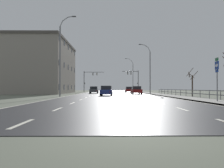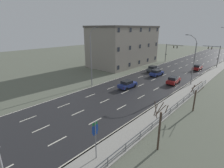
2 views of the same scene
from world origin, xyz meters
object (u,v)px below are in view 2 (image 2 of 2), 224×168
at_px(street_lamp_midground, 193,61).
at_px(car_near_left, 127,84).
at_px(street_lamp_left_bank, 91,58).
at_px(traffic_signal_right, 215,53).
at_px(car_distant, 197,67).
at_px(traffic_signal_left, 170,50).
at_px(car_mid_centre, 173,80).
at_px(car_far_left, 157,73).
at_px(highway_sign, 95,136).
at_px(brick_building, 124,46).
at_px(car_far_right, 153,69).

relative_size(street_lamp_midground, car_near_left, 2.42).
relative_size(street_lamp_left_bank, traffic_signal_right, 1.80).
distance_m(car_near_left, car_distant, 25.90).
distance_m(traffic_signal_right, car_distant, 8.41).
distance_m(traffic_signal_left, car_mid_centre, 25.47).
height_order(traffic_signal_right, car_near_left, traffic_signal_right).
height_order(street_lamp_midground, car_near_left, street_lamp_midground).
bearing_deg(traffic_signal_left, car_far_left, -74.55).
relative_size(car_near_left, car_distant, 1.02).
bearing_deg(street_lamp_left_bank, car_mid_centre, 45.17).
relative_size(highway_sign, brick_building, 0.16).
xyz_separation_m(street_lamp_left_bank, brick_building, (-8.65, 21.67, 0.31)).
bearing_deg(traffic_signal_right, car_near_left, -103.51).
bearing_deg(traffic_signal_left, car_near_left, -80.25).
bearing_deg(street_lamp_midground, car_far_left, 169.19).
bearing_deg(traffic_signal_left, brick_building, -126.32).
xyz_separation_m(car_mid_centre, car_distant, (-0.05, 16.59, 0.00)).
bearing_deg(highway_sign, car_far_right, 110.64).
height_order(highway_sign, brick_building, brick_building).
xyz_separation_m(traffic_signal_left, car_far_left, (5.34, -19.31, -3.42)).
bearing_deg(brick_building, car_mid_centre, -24.75).
xyz_separation_m(traffic_signal_right, car_far_right, (-10.78, -17.06, -3.55)).
bearing_deg(street_lamp_midground, street_lamp_left_bank, -137.07).
height_order(car_mid_centre, car_far_right, same).
xyz_separation_m(street_lamp_left_bank, highway_sign, (15.86, -13.98, -3.24)).
bearing_deg(traffic_signal_left, car_mid_centre, -64.06).
bearing_deg(street_lamp_midground, traffic_signal_left, 123.57).
distance_m(street_lamp_left_bank, car_mid_centre, 17.77).
bearing_deg(car_far_left, traffic_signal_right, 71.89).
relative_size(traffic_signal_right, car_distant, 1.55).
height_order(car_far_left, car_mid_centre, same).
distance_m(highway_sign, car_distant, 42.90).
bearing_deg(car_far_right, street_lamp_midground, -23.77).
distance_m(street_lamp_left_bank, brick_building, 23.34).
xyz_separation_m(traffic_signal_right, car_far_left, (-7.88, -20.50, -3.55)).
xyz_separation_m(traffic_signal_left, car_distant, (10.99, -6.10, -3.42)).
relative_size(traffic_signal_right, car_far_left, 1.53).
relative_size(street_lamp_midground, brick_building, 0.44).
bearing_deg(brick_building, car_distant, 18.83).
relative_size(traffic_signal_left, car_distant, 1.48).
relative_size(street_lamp_left_bank, car_near_left, 2.76).
xyz_separation_m(car_far_left, brick_building, (-15.00, 6.16, 5.16)).
bearing_deg(car_far_left, car_far_right, 133.04).
xyz_separation_m(street_lamp_left_bank, car_far_left, (6.35, 15.51, -4.85)).
distance_m(car_far_left, car_near_left, 12.08).
bearing_deg(traffic_signal_left, traffic_signal_right, 5.12).
height_order(street_lamp_midground, highway_sign, street_lamp_midground).
distance_m(highway_sign, brick_building, 43.41).
bearing_deg(car_far_right, car_far_left, -49.76).
relative_size(traffic_signal_right, brick_building, 0.28).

